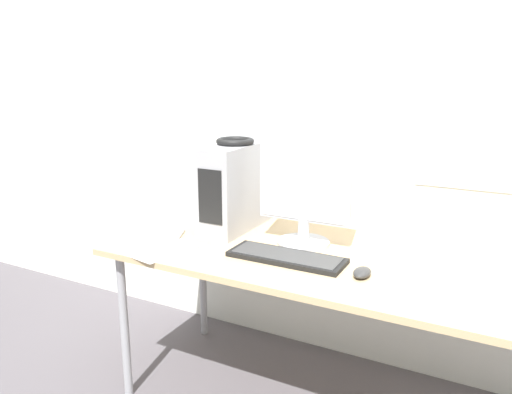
% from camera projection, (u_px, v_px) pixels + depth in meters
% --- Properties ---
extents(wall_back, '(8.00, 0.07, 2.70)m').
position_uv_depth(wall_back, '(376.00, 107.00, 2.43)').
color(wall_back, silver).
rests_on(wall_back, ground_plane).
extents(desk, '(1.96, 0.82, 0.76)m').
position_uv_depth(desk, '(334.00, 268.00, 2.13)').
color(desk, tan).
rests_on(desk, ground_plane).
extents(pc_tower, '(0.18, 0.46, 0.42)m').
position_uv_depth(pc_tower, '(236.00, 187.00, 2.46)').
color(pc_tower, '#9E9EA3').
rests_on(pc_tower, desk).
extents(headphones, '(0.18, 0.18, 0.03)m').
position_uv_depth(headphones, '(235.00, 141.00, 2.40)').
color(headphones, black).
rests_on(headphones, pc_tower).
extents(monitor_main, '(0.43, 0.24, 0.47)m').
position_uv_depth(monitor_main, '(304.00, 193.00, 2.21)').
color(monitor_main, '#B7B7BC').
rests_on(monitor_main, desk).
extents(keyboard, '(0.49, 0.17, 0.02)m').
position_uv_depth(keyboard, '(287.00, 257.00, 2.08)').
color(keyboard, black).
rests_on(keyboard, desk).
extents(mouse, '(0.06, 0.11, 0.03)m').
position_uv_depth(mouse, '(362.00, 272.00, 1.91)').
color(mouse, '#2D2D2D').
rests_on(mouse, desk).
extents(cell_phone, '(0.11, 0.15, 0.01)m').
position_uv_depth(cell_phone, '(175.00, 235.00, 2.39)').
color(cell_phone, '#99999E').
rests_on(cell_phone, desk).
extents(paper_sheet_front, '(0.26, 0.33, 0.00)m').
position_uv_depth(paper_sheet_front, '(161.00, 249.00, 2.20)').
color(paper_sheet_front, white).
rests_on(paper_sheet_front, desk).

